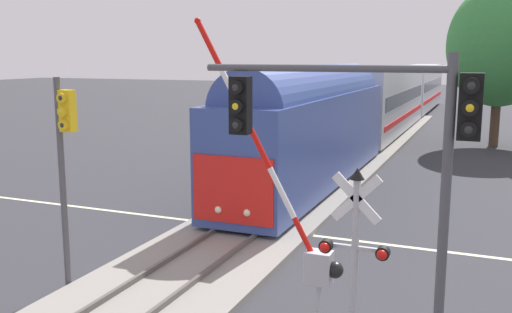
# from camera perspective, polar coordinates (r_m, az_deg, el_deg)

# --- Properties ---
(ground_plane) EXTENTS (220.00, 220.00, 0.00)m
(ground_plane) POSITION_cam_1_polar(r_m,az_deg,el_deg) (19.77, -0.41, -7.17)
(ground_plane) COLOR #333338
(road_centre_stripe) EXTENTS (44.00, 0.20, 0.01)m
(road_centre_stripe) POSITION_cam_1_polar(r_m,az_deg,el_deg) (19.77, -0.41, -7.16)
(road_centre_stripe) COLOR beige
(road_centre_stripe) RESTS_ON ground
(railway_track) EXTENTS (4.40, 80.00, 0.32)m
(railway_track) POSITION_cam_1_polar(r_m,az_deg,el_deg) (19.74, -0.41, -6.90)
(railway_track) COLOR gray
(railway_track) RESTS_ON ground
(commuter_train) EXTENTS (3.04, 58.86, 5.16)m
(commuter_train) POSITION_cam_1_polar(r_m,az_deg,el_deg) (44.07, 12.84, 5.69)
(commuter_train) COLOR #384C93
(commuter_train) RESTS_ON railway_track
(crossing_gate_near) EXTENTS (3.37, 0.40, 6.64)m
(crossing_gate_near) POSITION_cam_1_polar(r_m,az_deg,el_deg) (12.14, 4.76, -7.81)
(crossing_gate_near) COLOR #B7B7BC
(crossing_gate_near) RESTS_ON ground
(crossing_signal_mast) EXTENTS (1.36, 0.44, 3.75)m
(crossing_signal_mast) POSITION_cam_1_polar(r_m,az_deg,el_deg) (11.22, 9.85, -8.50)
(crossing_signal_mast) COLOR #B2B2B7
(crossing_signal_mast) RESTS_ON ground
(traffic_signal_near_right) EXTENTS (4.52, 0.38, 5.88)m
(traffic_signal_near_right) POSITION_cam_1_polar(r_m,az_deg,el_deg) (9.28, 11.64, 1.18)
(traffic_signal_near_right) COLOR #4C4C51
(traffic_signal_near_right) RESTS_ON ground
(traffic_signal_median) EXTENTS (0.53, 0.38, 5.34)m
(traffic_signal_median) POSITION_cam_1_polar(r_m,az_deg,el_deg) (14.57, -18.60, 0.60)
(traffic_signal_median) COLOR #4C4C51
(traffic_signal_median) RESTS_ON ground
(elm_centre_background) EXTENTS (6.66, 6.66, 10.55)m
(elm_centre_background) POSITION_cam_1_polar(r_m,az_deg,el_deg) (40.28, 23.24, 10.21)
(elm_centre_background) COLOR #4C3828
(elm_centre_background) RESTS_ON ground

